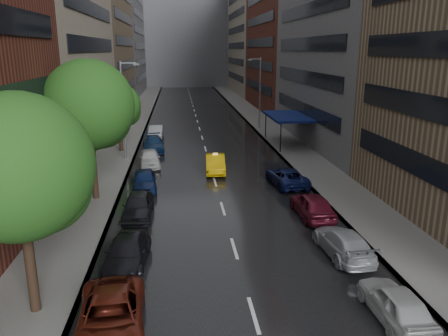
# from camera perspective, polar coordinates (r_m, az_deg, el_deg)

# --- Properties ---
(road) EXTENTS (14.00, 140.00, 0.01)m
(road) POSITION_cam_1_polar(r_m,az_deg,el_deg) (61.82, -3.40, 5.78)
(road) COLOR black
(road) RESTS_ON ground
(sidewalk_left) EXTENTS (4.00, 140.00, 0.15)m
(sidewalk_left) POSITION_cam_1_polar(r_m,az_deg,el_deg) (62.07, -11.77, 5.59)
(sidewalk_left) COLOR gray
(sidewalk_left) RESTS_ON ground
(sidewalk_right) EXTENTS (4.00, 140.00, 0.15)m
(sidewalk_right) POSITION_cam_1_polar(r_m,az_deg,el_deg) (62.86, 4.86, 5.98)
(sidewalk_right) COLOR gray
(sidewalk_right) RESTS_ON ground
(buildings_left) EXTENTS (8.00, 108.00, 38.00)m
(buildings_left) POSITION_cam_1_polar(r_m,az_deg,el_deg) (71.01, -16.91, 19.36)
(buildings_left) COLOR maroon
(buildings_left) RESTS_ON ground
(buildings_right) EXTENTS (8.05, 109.10, 36.00)m
(buildings_right) POSITION_cam_1_polar(r_m,az_deg,el_deg) (70.08, 9.18, 19.07)
(buildings_right) COLOR #937A5B
(buildings_right) RESTS_ON ground
(building_far) EXTENTS (40.00, 14.00, 32.00)m
(building_far) POSITION_cam_1_polar(r_m,az_deg,el_deg) (129.08, -5.03, 17.81)
(building_far) COLOR slate
(building_far) RESTS_ON ground
(tree_near) EXTENTS (5.52, 5.52, 8.79)m
(tree_near) POSITION_cam_1_polar(r_m,az_deg,el_deg) (17.51, -25.32, 0.06)
(tree_near) COLOR #382619
(tree_near) RESTS_ON ground
(tree_mid) EXTENTS (6.03, 6.03, 9.61)m
(tree_mid) POSITION_cam_1_polar(r_m,az_deg,el_deg) (30.37, -17.24, 7.81)
(tree_mid) COLOR #382619
(tree_mid) RESTS_ON ground
(tree_far) EXTENTS (4.36, 4.36, 6.95)m
(tree_far) POSITION_cam_1_polar(r_m,az_deg,el_deg) (44.97, -13.58, 7.93)
(tree_far) COLOR #382619
(tree_far) RESTS_ON ground
(taxi) EXTENTS (1.82, 4.64, 1.50)m
(taxi) POSITION_cam_1_polar(r_m,az_deg,el_deg) (37.16, -1.14, 0.59)
(taxi) COLOR #DFAF0B
(taxi) RESTS_ON ground
(parked_cars_left) EXTENTS (2.83, 41.84, 1.51)m
(parked_cars_left) POSITION_cam_1_polar(r_m,az_deg,el_deg) (32.68, -10.41, -1.76)
(parked_cars_left) COLOR #5E1E12
(parked_cars_left) RESTS_ON ground
(parked_cars_right) EXTENTS (2.77, 22.10, 1.58)m
(parked_cars_right) POSITION_cam_1_polar(r_m,az_deg,el_deg) (26.69, 12.25, -5.82)
(parked_cars_right) COLOR beige
(parked_cars_right) RESTS_ON ground
(street_lamp_left) EXTENTS (1.74, 0.22, 9.00)m
(street_lamp_left) POSITION_cam_1_polar(r_m,az_deg,el_deg) (41.56, -12.95, 7.59)
(street_lamp_left) COLOR gray
(street_lamp_left) RESTS_ON sidewalk_left
(street_lamp_right) EXTENTS (1.74, 0.22, 9.00)m
(street_lamp_right) POSITION_cam_1_polar(r_m,az_deg,el_deg) (57.14, 4.64, 9.92)
(street_lamp_right) COLOR gray
(street_lamp_right) RESTS_ON sidewalk_right
(awning) EXTENTS (4.00, 8.00, 3.12)m
(awning) POSITION_cam_1_polar(r_m,az_deg,el_deg) (47.91, 8.28, 6.67)
(awning) COLOR navy
(awning) RESTS_ON sidewalk_right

